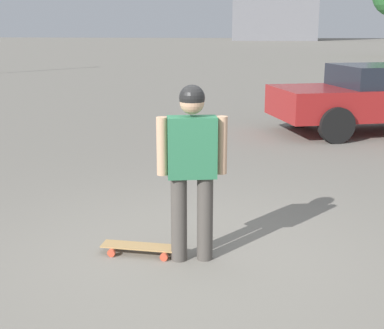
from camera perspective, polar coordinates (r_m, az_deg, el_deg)
The scene contains 4 objects.
ground_plane at distance 5.09m, azimuth 0.00°, elevation -10.04°, with size 220.00×220.00×0.00m, color gray.
person at distance 4.78m, azimuth 0.00°, elevation 0.41°, with size 0.62×0.28×1.63m.
skateboard at distance 5.19m, azimuth -5.52°, elevation -8.80°, with size 0.76×0.28×0.09m.
car_parked_near at distance 11.69m, azimuth 19.38°, elevation 6.85°, with size 4.61×2.99×1.38m.
Camera 1 is at (0.56, -4.60, 2.11)m, focal length 50.00 mm.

